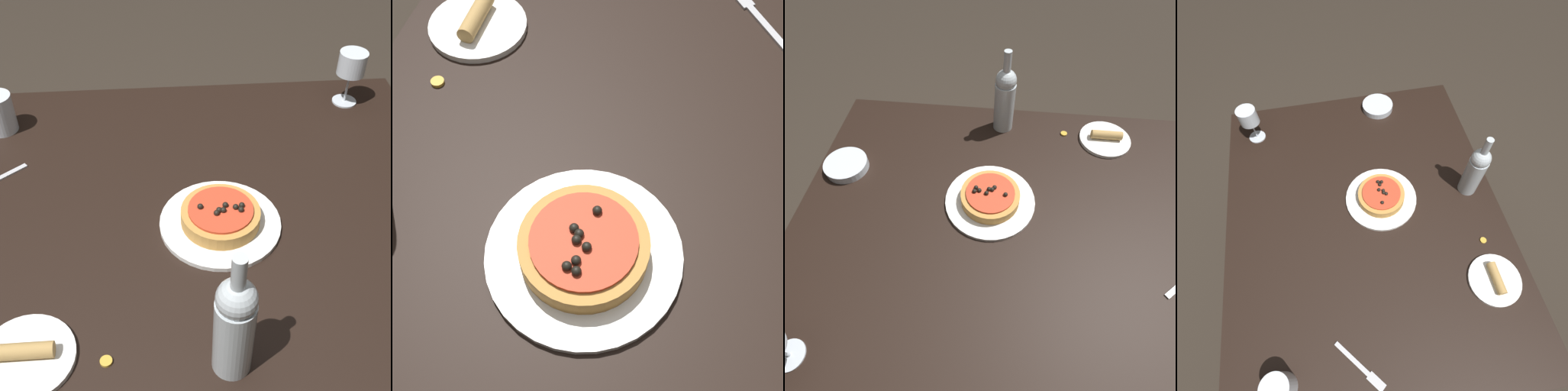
# 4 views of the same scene
# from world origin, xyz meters

# --- Properties ---
(ground_plane) EXTENTS (14.00, 14.00, 0.00)m
(ground_plane) POSITION_xyz_m (0.00, 0.00, 0.00)
(ground_plane) COLOR #2D261E
(dining_table) EXTENTS (1.37, 1.09, 0.73)m
(dining_table) POSITION_xyz_m (0.00, 0.00, 0.66)
(dining_table) COLOR black
(dining_table) RESTS_ON ground_plane
(dinner_plate) EXTENTS (0.29, 0.29, 0.01)m
(dinner_plate) POSITION_xyz_m (-0.07, 0.08, 0.74)
(dinner_plate) COLOR white
(dinner_plate) RESTS_ON dining_table
(pizza) EXTENTS (0.19, 0.19, 0.05)m
(pizza) POSITION_xyz_m (-0.07, 0.08, 0.77)
(pizza) COLOR #BC843D
(pizza) RESTS_ON dinner_plate
(fork) EXTENTS (0.17, 0.14, 0.00)m
(fork) POSITION_xyz_m (0.51, -0.11, 0.74)
(fork) COLOR #B7B7BC
(fork) RESTS_ON dining_table
(side_plate) EXTENTS (0.19, 0.19, 0.04)m
(side_plate) POSITION_xyz_m (0.34, 0.40, 0.74)
(side_plate) COLOR white
(side_plate) RESTS_ON dining_table
(bottle_cap) EXTENTS (0.02, 0.02, 0.01)m
(bottle_cap) POSITION_xyz_m (0.19, 0.42, 0.74)
(bottle_cap) COLOR gold
(bottle_cap) RESTS_ON dining_table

